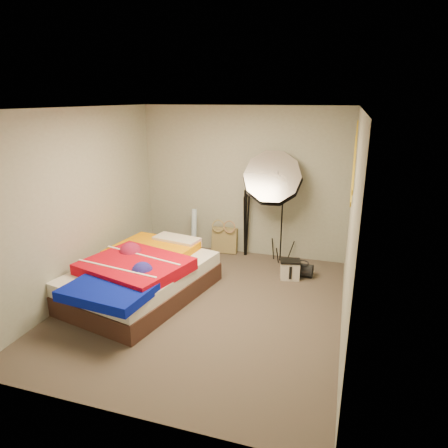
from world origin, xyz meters
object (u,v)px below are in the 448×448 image
at_px(tote_bag, 225,240).
at_px(duffel_bag, 302,270).
at_px(wrapping_roll, 194,232).
at_px(bed, 141,276).
at_px(camera_tripod, 246,218).
at_px(photo_umbrella, 273,179).
at_px(camera_case, 290,270).

distance_m(tote_bag, duffel_bag, 1.55).
bearing_deg(wrapping_roll, duffel_bag, -11.45).
bearing_deg(wrapping_roll, bed, -94.12).
xyz_separation_m(tote_bag, camera_tripod, (0.38, -0.03, 0.44)).
bearing_deg(duffel_bag, camera_tripod, 156.28).
bearing_deg(camera_tripod, photo_umbrella, -22.79).
relative_size(camera_case, camera_tripod, 0.24).
bearing_deg(wrapping_roll, tote_bag, 24.04).
bearing_deg(bed, wrapping_roll, 85.88).
height_order(bed, camera_tripod, camera_tripod).
bearing_deg(camera_case, camera_tripod, 127.88).
xyz_separation_m(camera_case, camera_tripod, (-0.87, 0.73, 0.52)).
xyz_separation_m(wrapping_roll, camera_case, (1.75, -0.54, -0.26)).
distance_m(tote_bag, wrapping_roll, 0.56).
height_order(wrapping_roll, bed, wrapping_roll).
bearing_deg(camera_case, photo_umbrella, 115.04).
height_order(wrapping_roll, camera_case, wrapping_roll).
xyz_separation_m(camera_case, photo_umbrella, (-0.41, 0.53, 1.26)).
relative_size(wrapping_roll, camera_tripod, 0.69).
xyz_separation_m(duffel_bag, photo_umbrella, (-0.57, 0.38, 1.29)).
relative_size(photo_umbrella, camera_tripod, 1.69).
relative_size(tote_bag, duffel_bag, 1.35).
bearing_deg(tote_bag, wrapping_roll, -159.03).
height_order(camera_case, duffel_bag, camera_case).
height_order(camera_case, camera_tripod, camera_tripod).
bearing_deg(photo_umbrella, camera_case, -52.64).
relative_size(tote_bag, bed, 0.19).
distance_m(camera_case, bed, 2.20).
bearing_deg(tote_bag, photo_umbrella, -17.74).
xyz_separation_m(wrapping_roll, duffel_bag, (1.91, -0.39, -0.30)).
bearing_deg(duffel_bag, bed, -141.94).
height_order(tote_bag, photo_umbrella, photo_umbrella).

